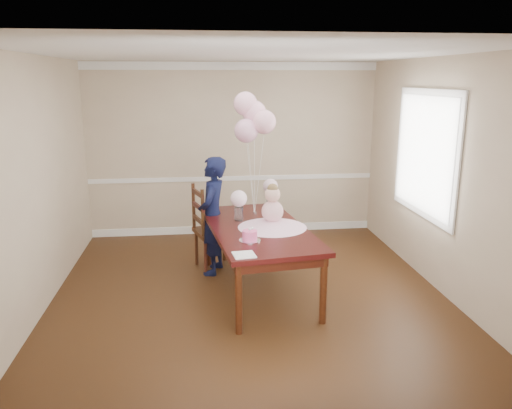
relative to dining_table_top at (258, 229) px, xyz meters
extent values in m
cube|color=black|center=(-0.12, -0.18, -0.76)|extent=(4.50, 5.00, 0.00)
cube|color=white|center=(-0.12, -0.18, 1.94)|extent=(4.50, 5.00, 0.02)
cube|color=tan|center=(-0.12, 2.32, 0.59)|extent=(4.50, 0.02, 2.70)
cube|color=tan|center=(-0.12, -2.68, 0.59)|extent=(4.50, 0.02, 2.70)
cube|color=tan|center=(-2.37, -0.18, 0.59)|extent=(0.02, 5.00, 2.70)
cube|color=tan|center=(2.13, -0.18, 0.59)|extent=(0.02, 5.00, 2.70)
cube|color=white|center=(-0.12, 2.31, 0.14)|extent=(4.50, 0.02, 0.07)
cube|color=white|center=(-0.12, 2.31, 1.87)|extent=(4.50, 0.02, 0.12)
cube|color=white|center=(-0.12, 2.31, -0.70)|extent=(4.50, 0.02, 0.12)
cube|color=white|center=(2.11, 0.32, 0.79)|extent=(0.02, 1.66, 1.56)
cube|color=silver|center=(2.09, 0.32, 0.79)|extent=(0.01, 1.50, 1.40)
cube|color=black|center=(0.00, 0.00, 0.00)|extent=(1.31, 2.21, 0.05)
cube|color=black|center=(0.00, 0.00, -0.08)|extent=(1.19, 2.10, 0.10)
cylinder|color=black|center=(-0.31, -1.01, -0.39)|extent=(0.08, 0.08, 0.73)
cylinder|color=black|center=(0.56, -0.90, -0.39)|extent=(0.08, 0.08, 0.73)
cylinder|color=black|center=(-0.56, 0.90, -0.39)|extent=(0.08, 0.08, 0.73)
cylinder|color=black|center=(0.31, 1.01, -0.39)|extent=(0.08, 0.08, 0.73)
cone|color=#FFBBDC|center=(0.16, -0.03, 0.08)|extent=(0.89, 0.89, 0.10)
sphere|color=#EA93C2|center=(0.16, -0.03, 0.21)|extent=(0.25, 0.25, 0.25)
sphere|color=beige|center=(0.16, -0.03, 0.41)|extent=(0.18, 0.18, 0.18)
sphere|color=brown|center=(0.16, -0.03, 0.48)|extent=(0.13, 0.13, 0.13)
cylinder|color=silver|center=(-0.15, -0.49, 0.03)|extent=(0.26, 0.26, 0.01)
cylinder|color=#FF509B|center=(-0.15, -0.49, 0.09)|extent=(0.18, 0.18, 0.10)
sphere|color=white|center=(-0.15, -0.49, 0.16)|extent=(0.03, 0.03, 0.03)
sphere|color=white|center=(-0.12, -0.47, 0.16)|extent=(0.03, 0.03, 0.03)
cylinder|color=silver|center=(-0.20, 0.29, 0.11)|extent=(0.12, 0.12, 0.17)
sphere|color=white|center=(-0.20, 0.29, 0.30)|extent=(0.20, 0.20, 0.20)
cylinder|color=silver|center=(0.28, 0.93, 0.11)|extent=(0.12, 0.12, 0.17)
sphere|color=silver|center=(0.28, 0.93, 0.30)|extent=(0.20, 0.20, 0.20)
cube|color=white|center=(-0.25, -0.93, 0.03)|extent=(0.23, 0.23, 0.01)
cylinder|color=silver|center=(0.03, 0.58, 0.04)|extent=(0.05, 0.05, 0.02)
sphere|color=#E7A4C2|center=(-0.07, 0.57, 1.07)|extent=(0.29, 0.29, 0.29)
sphere|color=#FFB4C8|center=(0.14, 0.55, 1.18)|extent=(0.29, 0.29, 0.29)
sphere|color=#FFB4CD|center=(0.04, 0.69, 1.28)|extent=(0.29, 0.29, 0.29)
sphere|color=#FFB4CC|center=(-0.07, 0.70, 1.39)|extent=(0.29, 0.29, 0.29)
cylinder|color=white|center=(-0.02, 0.58, 0.48)|extent=(0.10, 0.02, 0.88)
cylinder|color=white|center=(0.08, 0.57, 0.53)|extent=(0.11, 0.04, 0.98)
cylinder|color=white|center=(0.03, 0.64, 0.58)|extent=(0.01, 0.10, 1.09)
cylinder|color=silver|center=(-0.02, 0.64, 0.63)|extent=(0.10, 0.10, 1.19)
cube|color=#3B1F10|center=(-0.47, 0.80, -0.26)|extent=(0.61, 0.61, 0.06)
cylinder|color=#3C1810|center=(-0.61, 0.55, -0.52)|extent=(0.06, 0.06, 0.47)
cylinder|color=#3D1410|center=(-0.23, 0.67, -0.52)|extent=(0.06, 0.06, 0.47)
cylinder|color=#381A0F|center=(-0.72, 0.93, -0.52)|extent=(0.06, 0.06, 0.47)
cylinder|color=#34190E|center=(-0.34, 1.05, -0.52)|extent=(0.06, 0.06, 0.47)
cylinder|color=#39200F|center=(-0.63, 0.55, 0.06)|extent=(0.06, 0.06, 0.62)
cylinder|color=#3B1E10|center=(-0.74, 0.93, 0.06)|extent=(0.06, 0.06, 0.62)
cube|color=#341A0E|center=(-0.68, 0.74, -0.08)|extent=(0.16, 0.43, 0.06)
cube|color=#38130F|center=(-0.68, 0.74, 0.10)|extent=(0.16, 0.43, 0.06)
cube|color=#36190E|center=(-0.68, 0.74, 0.28)|extent=(0.16, 0.43, 0.06)
imported|color=black|center=(-0.50, 0.64, 0.00)|extent=(0.51, 0.63, 1.51)
camera|label=1|loc=(-0.67, -5.47, 1.70)|focal=35.00mm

